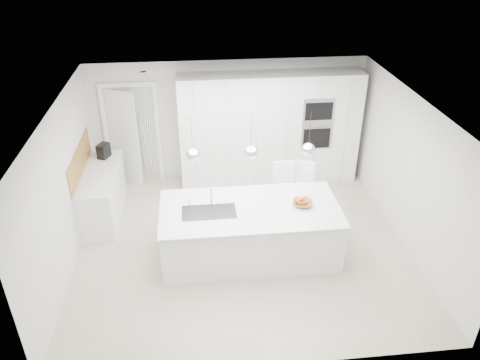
{
  "coord_description": "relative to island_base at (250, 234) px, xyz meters",
  "views": [
    {
      "loc": [
        -0.72,
        -6.37,
        4.92
      ],
      "look_at": [
        0.0,
        0.3,
        1.1
      ],
      "focal_mm": 35.0,
      "sensor_mm": 36.0,
      "label": 1
    }
  ],
  "objects": [
    {
      "name": "apple_c",
      "position": [
        0.84,
        0.08,
        0.54
      ],
      "size": [
        0.08,
        0.08,
        0.08
      ],
      "primitive_type": "sphere",
      "color": "#A02E15",
      "rests_on": "fruit_bowl"
    },
    {
      "name": "left_worktop",
      "position": [
        -2.55,
        1.5,
        0.45
      ],
      "size": [
        0.62,
        1.82,
        0.04
      ],
      "primitive_type": "cube",
      "color": "white",
      "rests_on": "left_base_cabinets"
    },
    {
      "name": "pendant_mid",
      "position": [
        -0.0,
        -0.0,
        1.47
      ],
      "size": [
        0.2,
        0.2,
        0.2
      ],
      "primitive_type": "sphere",
      "color": "white",
      "rests_on": "ceiling"
    },
    {
      "name": "floor",
      "position": [
        -0.1,
        0.3,
        -0.43
      ],
      "size": [
        5.5,
        5.5,
        0.0
      ],
      "primitive_type": "plane",
      "color": "#BDB397",
      "rests_on": "ground"
    },
    {
      "name": "pendant_left",
      "position": [
        -0.85,
        -0.0,
        1.47
      ],
      "size": [
        0.2,
        0.2,
        0.2
      ],
      "primitive_type": "sphere",
      "color": "white",
      "rests_on": "ceiling"
    },
    {
      "name": "banana_bunch",
      "position": [
        0.84,
        0.02,
        0.59
      ],
      "size": [
        0.25,
        0.18,
        0.22
      ],
      "primitive_type": "torus",
      "rotation": [
        1.22,
        0.0,
        0.35
      ],
      "color": "gold",
      "rests_on": "fruit_bowl"
    },
    {
      "name": "wall_left",
      "position": [
        -2.85,
        0.3,
        0.82
      ],
      "size": [
        0.0,
        5.0,
        5.0
      ],
      "primitive_type": "plane",
      "rotation": [
        1.57,
        0.0,
        1.57
      ],
      "color": "silver",
      "rests_on": "ground"
    },
    {
      "name": "island_worktop",
      "position": [
        0.0,
        0.05,
        0.45
      ],
      "size": [
        2.84,
        1.4,
        0.04
      ],
      "primitive_type": "cube",
      "color": "white",
      "rests_on": "island_base"
    },
    {
      "name": "bar_stool_right",
      "position": [
        1.08,
        0.81,
        0.16
      ],
      "size": [
        0.56,
        0.65,
        1.19
      ],
      "primitive_type": null,
      "rotation": [
        0.0,
        0.0,
        -0.37
      ],
      "color": "white",
      "rests_on": "floor"
    },
    {
      "name": "apple_extra_3",
      "position": [
        0.82,
        0.07,
        0.54
      ],
      "size": [
        0.07,
        0.07,
        0.07
      ],
      "primitive_type": "sphere",
      "color": "#A02E15",
      "rests_on": "fruit_bowl"
    },
    {
      "name": "tall_cabinets",
      "position": [
        0.7,
        2.5,
        0.72
      ],
      "size": [
        3.6,
        0.6,
        2.3
      ],
      "primitive_type": "cube",
      "color": "white",
      "rests_on": "floor"
    },
    {
      "name": "doorway_frame",
      "position": [
        -2.05,
        2.77,
        0.59
      ],
      "size": [
        1.11,
        0.08,
        2.13
      ],
      "primitive_type": null,
      "color": "white",
      "rests_on": "floor"
    },
    {
      "name": "apple_a",
      "position": [
        0.88,
        0.07,
        0.54
      ],
      "size": [
        0.07,
        0.07,
        0.07
      ],
      "primitive_type": "sphere",
      "color": "#A02E15",
      "rests_on": "fruit_bowl"
    },
    {
      "name": "island_base",
      "position": [
        0.0,
        0.0,
        0.0
      ],
      "size": [
        2.8,
        1.2,
        0.86
      ],
      "primitive_type": "cube",
      "color": "white",
      "rests_on": "floor"
    },
    {
      "name": "island_sink",
      "position": [
        -0.65,
        -0.0,
        0.39
      ],
      "size": [
        0.84,
        0.44,
        0.18
      ],
      "primitive_type": null,
      "color": "#3F3F42",
      "rests_on": "island_worktop"
    },
    {
      "name": "oven_stack",
      "position": [
        1.6,
        2.19,
        0.92
      ],
      "size": [
        0.62,
        0.04,
        1.05
      ],
      "primitive_type": null,
      "color": "#A5A5A8",
      "rests_on": "tall_cabinets"
    },
    {
      "name": "pendant_right",
      "position": [
        0.85,
        -0.0,
        1.47
      ],
      "size": [
        0.2,
        0.2,
        0.2
      ],
      "primitive_type": "sphere",
      "color": "white",
      "rests_on": "ceiling"
    },
    {
      "name": "espresso_machine",
      "position": [
        -2.53,
        2.1,
        0.61
      ],
      "size": [
        0.25,
        0.3,
        0.27
      ],
      "primitive_type": "cube",
      "rotation": [
        0.0,
        0.0,
        -0.4
      ],
      "color": "black",
      "rests_on": "left_worktop"
    },
    {
      "name": "radiator",
      "position": [
        -1.73,
        2.76,
        0.42
      ],
      "size": [
        0.32,
        0.04,
        1.4
      ],
      "primitive_type": null,
      "color": "white",
      "rests_on": "floor"
    },
    {
      "name": "ceiling",
      "position": [
        -0.1,
        0.3,
        2.07
      ],
      "size": [
        5.5,
        5.5,
        0.0
      ],
      "primitive_type": "plane",
      "rotation": [
        3.14,
        0.0,
        0.0
      ],
      "color": "white",
      "rests_on": "wall_back"
    },
    {
      "name": "wall_back",
      "position": [
        -0.1,
        2.8,
        0.82
      ],
      "size": [
        5.5,
        0.0,
        5.5
      ],
      "primitive_type": "plane",
      "rotation": [
        1.57,
        0.0,
        0.0
      ],
      "color": "silver",
      "rests_on": "ground"
    },
    {
      "name": "fruit_bowl",
      "position": [
        0.83,
        0.03,
        0.51
      ],
      "size": [
        0.39,
        0.39,
        0.08
      ],
      "primitive_type": "imported",
      "rotation": [
        0.0,
        0.0,
        -0.33
      ],
      "color": "#A47032",
      "rests_on": "island_worktop"
    },
    {
      "name": "island_tap",
      "position": [
        -0.6,
        0.2,
        0.62
      ],
      "size": [
        0.02,
        0.02,
        0.3
      ],
      "primitive_type": "cylinder",
      "color": "white",
      "rests_on": "island_worktop"
    },
    {
      "name": "oak_backsplash",
      "position": [
        -2.84,
        1.5,
        0.72
      ],
      "size": [
        0.02,
        1.8,
        0.5
      ],
      "primitive_type": "cube",
      "color": "#A47032",
      "rests_on": "wall_left"
    },
    {
      "name": "left_base_cabinets",
      "position": [
        -2.55,
        1.5,
        0.0
      ],
      "size": [
        0.6,
        1.8,
        0.86
      ],
      "primitive_type": "cube",
      "color": "white",
      "rests_on": "floor"
    },
    {
      "name": "apple_b",
      "position": [
        0.77,
        0.04,
        0.54
      ],
      "size": [
        0.09,
        0.09,
        0.09
      ],
      "primitive_type": "sphere",
      "color": "#A02E15",
      "rests_on": "fruit_bowl"
    },
    {
      "name": "bar_stool_left",
      "position": [
        0.7,
        0.81,
        0.17
      ],
      "size": [
        0.4,
        0.55,
        1.21
      ],
      "primitive_type": null,
      "rotation": [
        0.0,
        0.0,
        0.0
      ],
      "color": "white",
      "rests_on": "floor"
    },
    {
      "name": "hallway_door",
      "position": [
        -2.3,
        2.72,
        0.57
      ],
      "size": [
        0.76,
        0.38,
        2.0
      ],
      "primitive_type": "cube",
      "rotation": [
        0.0,
        0.0,
        -0.44
      ],
      "color": "white",
      "rests_on": "floor"
    }
  ]
}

